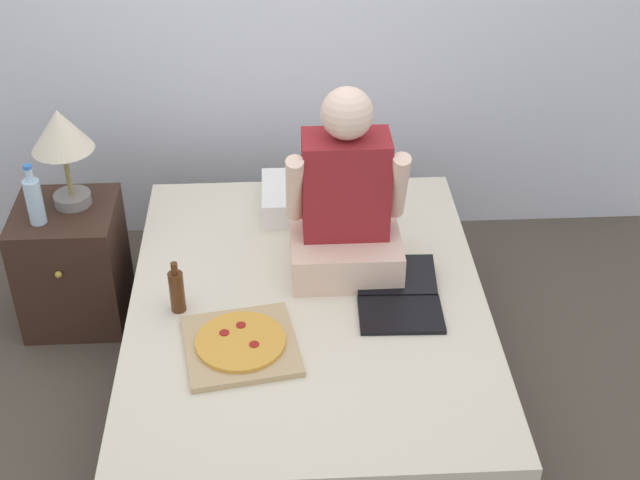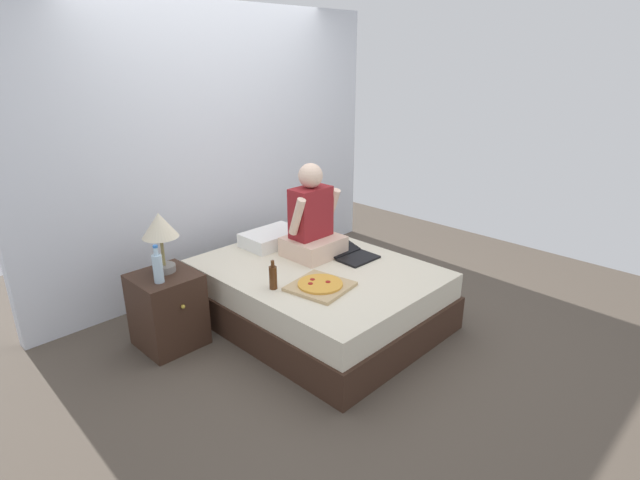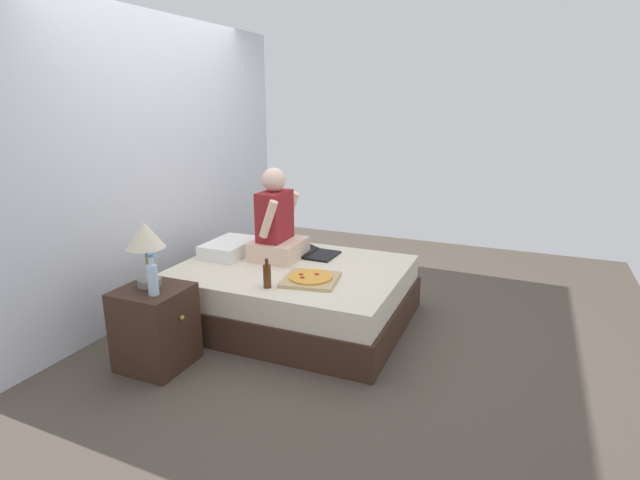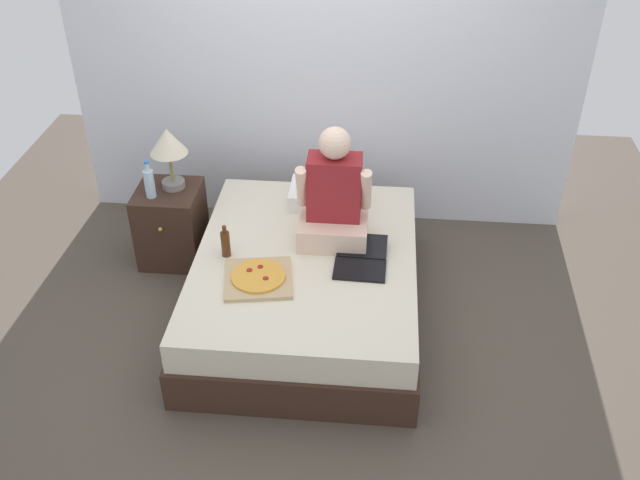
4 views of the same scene
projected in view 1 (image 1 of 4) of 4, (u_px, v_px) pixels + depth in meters
The scene contains 10 objects.
ground_plane at pixel (309, 386), 3.75m from camera, with size 5.72×5.72×0.00m, color #4C4238.
bed at pixel (309, 345), 3.62m from camera, with size 1.43×1.86×0.47m.
nightstand_left at pixel (73, 264), 4.00m from camera, with size 0.44×0.47×0.57m.
lamp_on_left_nightstand at pixel (61, 137), 3.69m from camera, with size 0.26×0.26×0.45m.
water_bottle at pixel (34, 200), 3.69m from camera, with size 0.07×0.07×0.28m.
pillow at pixel (320, 197), 3.99m from camera, with size 0.52×0.34×0.12m, color white.
person_seated at pixel (346, 205), 3.51m from camera, with size 0.47×0.40×0.78m.
laptop at pixel (399, 301), 3.44m from camera, with size 0.33×0.42×0.07m.
pizza_box at pixel (241, 344), 3.23m from camera, with size 0.46×0.46×0.05m.
beer_bottle_on_bed at pixel (177, 291), 3.38m from camera, with size 0.06×0.06×0.22m.
Camera 1 is at (-0.10, -2.74, 2.64)m, focal length 50.00 mm.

